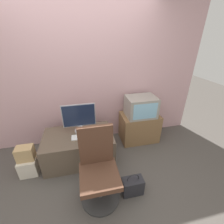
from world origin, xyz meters
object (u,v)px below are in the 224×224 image
at_px(cardboard_box_lower, 29,165).
at_px(handbag, 132,186).
at_px(crt_tv, 141,107).
at_px(main_monitor, 79,118).
at_px(keyboard, 83,137).
at_px(office_chair, 99,171).
at_px(mouse, 98,134).

xyz_separation_m(cardboard_box_lower, handbag, (1.44, -0.67, -0.01)).
xyz_separation_m(crt_tv, handbag, (-0.51, -1.09, -0.62)).
xyz_separation_m(main_monitor, crt_tv, (1.13, 0.16, 0.01)).
height_order(keyboard, crt_tv, crt_tv).
height_order(keyboard, office_chair, office_chair).
bearing_deg(handbag, crt_tv, 65.02).
relative_size(main_monitor, mouse, 8.21).
bearing_deg(handbag, cardboard_box_lower, 154.91).
bearing_deg(keyboard, handbag, -51.94).
relative_size(keyboard, office_chair, 0.36).
bearing_deg(cardboard_box_lower, office_chair, -30.28).
xyz_separation_m(mouse, handbag, (0.34, -0.75, -0.37)).
bearing_deg(cardboard_box_lower, crt_tv, 12.15).
height_order(main_monitor, office_chair, office_chair).
bearing_deg(office_chair, mouse, 82.34).
relative_size(crt_tv, cardboard_box_lower, 1.97).
xyz_separation_m(main_monitor, cardboard_box_lower, (-0.82, -0.26, -0.60)).
bearing_deg(mouse, cardboard_box_lower, -176.18).
distance_m(cardboard_box_lower, handbag, 1.59).
xyz_separation_m(keyboard, cardboard_box_lower, (-0.85, -0.08, -0.35)).
distance_m(mouse, handbag, 0.90).
distance_m(keyboard, crt_tv, 1.18).
height_order(mouse, crt_tv, crt_tv).
height_order(office_chair, handbag, office_chair).
bearing_deg(keyboard, main_monitor, 99.18).
xyz_separation_m(keyboard, office_chair, (0.15, -0.66, -0.07)).
bearing_deg(crt_tv, cardboard_box_lower, -167.85).
xyz_separation_m(keyboard, handbag, (0.59, -0.75, -0.36)).
distance_m(main_monitor, keyboard, 0.31).
bearing_deg(cardboard_box_lower, handbag, -25.09).
height_order(keyboard, mouse, mouse).
xyz_separation_m(mouse, cardboard_box_lower, (-1.09, -0.07, -0.36)).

